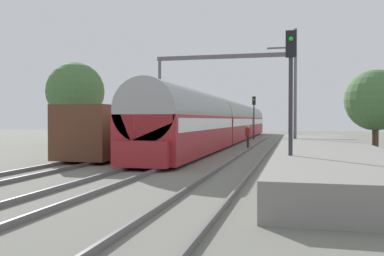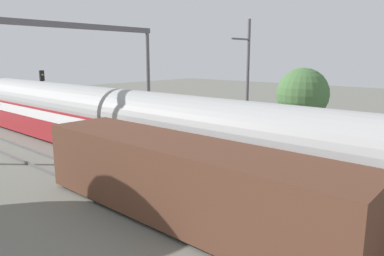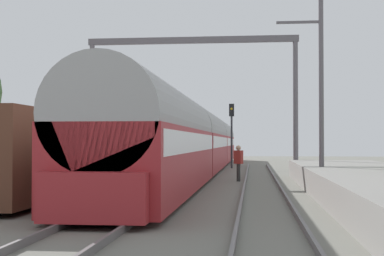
{
  "view_description": "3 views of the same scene",
  "coord_description": "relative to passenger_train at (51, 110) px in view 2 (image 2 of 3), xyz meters",
  "views": [
    {
      "loc": [
        6.13,
        -20.43,
        2.13
      ],
      "look_at": [
        0.0,
        4.8,
        1.62
      ],
      "focal_mm": 39.3,
      "sensor_mm": 36.0,
      "label": 1
    },
    {
      "loc": [
        -12.69,
        -4.56,
        5.82
      ],
      "look_at": [
        -0.43,
        6.23,
        2.54
      ],
      "focal_mm": 33.52,
      "sensor_mm": 36.0,
      "label": 2
    },
    {
      "loc": [
        3.43,
        -16.32,
        1.91
      ],
      "look_at": [
        0.0,
        16.28,
        2.69
      ],
      "focal_mm": 54.09,
      "sensor_mm": 36.0,
      "label": 3
    }
  ],
  "objects": [
    {
      "name": "tree_east_background",
      "position": [
        10.77,
        -14.42,
        1.29
      ],
      "size": [
        3.56,
        3.56,
        5.06
      ],
      "color": "#4C3826",
      "rests_on": "ground"
    },
    {
      "name": "track_far_west",
      "position": [
        -3.81,
        -20.38,
        -1.89
      ],
      "size": [
        1.52,
        60.0,
        0.16
      ],
      "color": "#605C5D",
      "rests_on": "ground"
    },
    {
      "name": "catenary_pole_east_mid",
      "position": [
        6.16,
        -12.86,
        2.18
      ],
      "size": [
        1.9,
        0.2,
        8.0
      ],
      "color": "#5E5960",
      "rests_on": "ground"
    },
    {
      "name": "passenger_train",
      "position": [
        0.0,
        0.0,
        0.0
      ],
      "size": [
        2.93,
        49.2,
        3.82
      ],
      "color": "maroon",
      "rests_on": "ground"
    },
    {
      "name": "track_east",
      "position": [
        3.81,
        -20.38,
        -1.89
      ],
      "size": [
        1.52,
        60.0,
        0.16
      ],
      "color": "#605C5D",
      "rests_on": "ground"
    },
    {
      "name": "ground",
      "position": [
        0.0,
        -20.38,
        -1.97
      ],
      "size": [
        120.0,
        120.0,
        0.0
      ],
      "primitive_type": "plane",
      "color": "slate"
    },
    {
      "name": "railway_signal_far",
      "position": [
        1.92,
        4.94,
        1.02
      ],
      "size": [
        0.36,
        0.3,
        4.64
      ],
      "color": "#2D2D33",
      "rests_on": "ground"
    },
    {
      "name": "track_west",
      "position": [
        0.0,
        -20.38,
        -1.89
      ],
      "size": [
        1.52,
        60.0,
        0.16
      ],
      "color": "#605C5D",
      "rests_on": "ground"
    },
    {
      "name": "catenary_gantry",
      "position": [
        0.0,
        -4.19,
        3.62
      ],
      "size": [
        12.01,
        0.28,
        7.86
      ],
      "color": "#5E5960",
      "rests_on": "ground"
    },
    {
      "name": "platform",
      "position": [
        7.62,
        -18.38,
        -1.52
      ],
      "size": [
        4.4,
        28.0,
        0.9
      ],
      "color": "gray",
      "rests_on": "ground"
    },
    {
      "name": "freight_car",
      "position": [
        -3.81,
        -16.62,
        -0.5
      ],
      "size": [
        2.8,
        13.0,
        2.7
      ],
      "color": "#563323",
      "rests_on": "ground"
    },
    {
      "name": "person_crossing",
      "position": [
        2.74,
        -8.82,
        -0.94
      ],
      "size": [
        0.47,
        0.42,
        1.73
      ],
      "rotation": [
        0.0,
        0.0,
        5.73
      ],
      "color": "#2C2C2C",
      "rests_on": "ground"
    }
  ]
}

